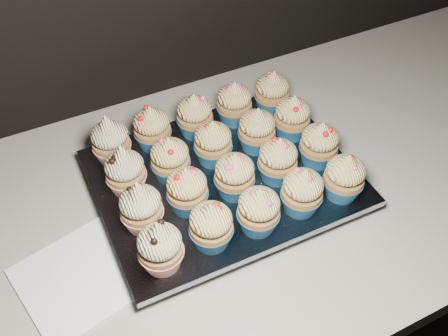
{
  "coord_description": "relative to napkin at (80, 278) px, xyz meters",
  "views": [
    {
      "loc": [
        -0.48,
        1.22,
        1.53
      ],
      "look_at": [
        -0.23,
        1.71,
        0.95
      ],
      "focal_mm": 40.0,
      "sensor_mm": 36.0,
      "label": 1
    }
  ],
  "objects": [
    {
      "name": "cupcake_11",
      "position": [
        0.19,
        0.1,
        0.07
      ],
      "size": [
        0.06,
        0.06,
        0.08
      ],
      "color": "#1C5785",
      "rests_on": "foil_lining"
    },
    {
      "name": "cupcake_17",
      "position": [
        0.26,
        0.18,
        0.07
      ],
      "size": [
        0.06,
        0.06,
        0.08
      ],
      "color": "#1C5785",
      "rests_on": "foil_lining"
    },
    {
      "name": "cabinet",
      "position": [
        0.5,
        0.05,
        -0.47
      ],
      "size": [
        2.4,
        0.6,
        0.86
      ],
      "primitive_type": "cube",
      "color": "black",
      "rests_on": "ground"
    },
    {
      "name": "cupcake_6",
      "position": [
        0.18,
        0.03,
        0.07
      ],
      "size": [
        0.06,
        0.06,
        0.08
      ],
      "color": "#1C5785",
      "rests_on": "foil_lining"
    },
    {
      "name": "cupcake_5",
      "position": [
        0.11,
        0.03,
        0.07
      ],
      "size": [
        0.06,
        0.06,
        0.1
      ],
      "color": "#B42019",
      "rests_on": "foil_lining"
    },
    {
      "name": "cupcake_12",
      "position": [
        0.26,
        0.1,
        0.07
      ],
      "size": [
        0.06,
        0.06,
        0.08
      ],
      "color": "#1C5785",
      "rests_on": "foil_lining"
    },
    {
      "name": "cupcake_7",
      "position": [
        0.26,
        0.02,
        0.07
      ],
      "size": [
        0.06,
        0.06,
        0.08
      ],
      "color": "#1C5785",
      "rests_on": "foil_lining"
    },
    {
      "name": "cupcake_4",
      "position": [
        0.41,
        -0.05,
        0.07
      ],
      "size": [
        0.06,
        0.06,
        0.08
      ],
      "color": "#1C5785",
      "rests_on": "foil_lining"
    },
    {
      "name": "worktop",
      "position": [
        0.5,
        0.05,
        -0.02
      ],
      "size": [
        2.44,
        0.64,
        0.04
      ],
      "primitive_type": "cube",
      "color": "beige",
      "rests_on": "cabinet"
    },
    {
      "name": "cupcake_13",
      "position": [
        0.34,
        0.1,
        0.07
      ],
      "size": [
        0.06,
        0.06,
        0.08
      ],
      "color": "#1C5785",
      "rests_on": "foil_lining"
    },
    {
      "name": "cupcake_9",
      "position": [
        0.42,
        0.02,
        0.07
      ],
      "size": [
        0.06,
        0.06,
        0.08
      ],
      "color": "#1C5785",
      "rests_on": "foil_lining"
    },
    {
      "name": "cupcake_0",
      "position": [
        0.11,
        -0.05,
        0.07
      ],
      "size": [
        0.06,
        0.06,
        0.1
      ],
      "color": "#B42019",
      "rests_on": "foil_lining"
    },
    {
      "name": "cupcake_1",
      "position": [
        0.19,
        -0.05,
        0.07
      ],
      "size": [
        0.06,
        0.06,
        0.08
      ],
      "color": "#1C5785",
      "rests_on": "foil_lining"
    },
    {
      "name": "cupcake_15",
      "position": [
        0.11,
        0.18,
        0.07
      ],
      "size": [
        0.06,
        0.06,
        0.1
      ],
      "color": "#B42019",
      "rests_on": "foil_lining"
    },
    {
      "name": "baking_tray",
      "position": [
        0.26,
        0.06,
        0.01
      ],
      "size": [
        0.38,
        0.29,
        0.02
      ],
      "primitive_type": "cube",
      "rotation": [
        0.0,
        0.0,
        -0.01
      ],
      "color": "black",
      "rests_on": "worktop"
    },
    {
      "name": "cupcake_2",
      "position": [
        0.26,
        -0.05,
        0.07
      ],
      "size": [
        0.06,
        0.06,
        0.08
      ],
      "color": "#1C5785",
      "rests_on": "foil_lining"
    },
    {
      "name": "napkin",
      "position": [
        0.0,
        0.0,
        0.0
      ],
      "size": [
        0.19,
        0.19,
        0.0
      ],
      "primitive_type": "cube",
      "rotation": [
        0.0,
        0.0,
        0.22
      ],
      "color": "white",
      "rests_on": "worktop"
    },
    {
      "name": "cupcake_3",
      "position": [
        0.34,
        -0.05,
        0.07
      ],
      "size": [
        0.06,
        0.06,
        0.08
      ],
      "color": "#1C5785",
      "rests_on": "foil_lining"
    },
    {
      "name": "foil_lining",
      "position": [
        0.26,
        0.06,
        0.03
      ],
      "size": [
        0.41,
        0.32,
        0.01
      ],
      "primitive_type": "cube",
      "rotation": [
        0.0,
        0.0,
        -0.01
      ],
      "color": "silver",
      "rests_on": "baking_tray"
    },
    {
      "name": "cupcake_16",
      "position": [
        0.19,
        0.18,
        0.07
      ],
      "size": [
        0.06,
        0.06,
        0.08
      ],
      "color": "#1C5785",
      "rests_on": "foil_lining"
    },
    {
      "name": "cupcake_10",
      "position": [
        0.11,
        0.1,
        0.07
      ],
      "size": [
        0.06,
        0.06,
        0.1
      ],
      "color": "#B42019",
      "rests_on": "foil_lining"
    },
    {
      "name": "cupcake_8",
      "position": [
        0.34,
        0.02,
        0.07
      ],
      "size": [
        0.06,
        0.06,
        0.08
      ],
      "color": "#1C5785",
      "rests_on": "foil_lining"
    },
    {
      "name": "cupcake_19",
      "position": [
        0.41,
        0.17,
        0.07
      ],
      "size": [
        0.06,
        0.06,
        0.08
      ],
      "color": "#1C5785",
      "rests_on": "foil_lining"
    },
    {
      "name": "cupcake_14",
      "position": [
        0.41,
        0.1,
        0.07
      ],
      "size": [
        0.06,
        0.06,
        0.08
      ],
      "color": "#1C5785",
      "rests_on": "foil_lining"
    },
    {
      "name": "cupcake_18",
      "position": [
        0.34,
        0.18,
        0.07
      ],
      "size": [
        0.06,
        0.06,
        0.08
      ],
      "color": "#1C5785",
      "rests_on": "foil_lining"
    }
  ]
}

